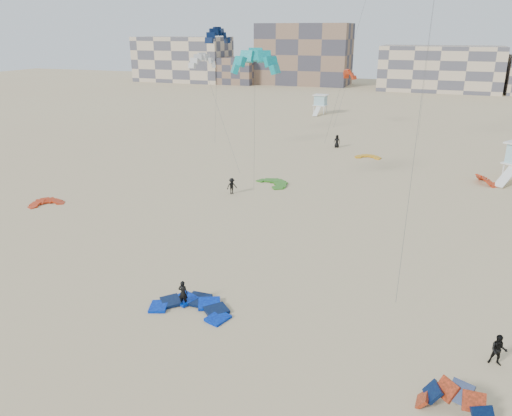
% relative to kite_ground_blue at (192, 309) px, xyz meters
% --- Properties ---
extents(ground, '(320.00, 320.00, 0.00)m').
position_rel_kite_ground_blue_xyz_m(ground, '(1.35, -1.57, 0.00)').
color(ground, tan).
rests_on(ground, ground).
extents(kite_ground_blue, '(4.63, 4.85, 0.78)m').
position_rel_kite_ground_blue_xyz_m(kite_ground_blue, '(0.00, 0.00, 0.00)').
color(kite_ground_blue, '#0039D5').
rests_on(kite_ground_blue, ground).
extents(kite_ground_orange, '(4.30, 4.30, 3.34)m').
position_rel_kite_ground_blue_xyz_m(kite_ground_orange, '(14.99, -3.95, 0.00)').
color(kite_ground_orange, red).
rests_on(kite_ground_orange, ground).
extents(kite_ground_red, '(4.34, 4.32, 1.32)m').
position_rel_kite_ground_blue_xyz_m(kite_ground_red, '(-22.25, 12.53, 0.00)').
color(kite_ground_red, '#B73C15').
rests_on(kite_ground_red, ground).
extents(kite_ground_green, '(5.49, 5.53, 0.81)m').
position_rel_kite_ground_blue_xyz_m(kite_ground_green, '(-3.59, 26.60, 0.00)').
color(kite_ground_green, '#358021').
rests_on(kite_ground_green, ground).
extents(kite_ground_red_far, '(4.05, 3.96, 2.79)m').
position_rel_kite_ground_blue_xyz_m(kite_ground_red_far, '(18.50, 35.01, 0.00)').
color(kite_ground_red_far, '#B73C15').
rests_on(kite_ground_red_far, ground).
extents(kite_ground_yellow, '(3.26, 3.41, 0.56)m').
position_rel_kite_ground_blue_xyz_m(kite_ground_yellow, '(4.49, 42.51, 0.00)').
color(kite_ground_yellow, orange).
rests_on(kite_ground_yellow, ground).
extents(kitesurfer_main, '(0.64, 0.46, 1.66)m').
position_rel_kite_ground_blue_xyz_m(kitesurfer_main, '(-0.70, 0.31, 0.83)').
color(kitesurfer_main, black).
rests_on(kitesurfer_main, ground).
extents(kitesurfer_b, '(0.84, 0.67, 1.69)m').
position_rel_kite_ground_blue_xyz_m(kitesurfer_b, '(17.01, 0.61, 0.84)').
color(kitesurfer_b, black).
rests_on(kitesurfer_b, ground).
extents(kitesurfer_c, '(1.21, 1.23, 1.70)m').
position_rel_kite_ground_blue_xyz_m(kitesurfer_c, '(-6.52, 21.88, 0.85)').
color(kitesurfer_c, black).
rests_on(kitesurfer_c, ground).
extents(kitesurfer_e, '(0.92, 0.62, 1.84)m').
position_rel_kite_ground_blue_xyz_m(kitesurfer_e, '(-0.67, 47.17, 0.92)').
color(kitesurfer_e, black).
rests_on(kitesurfer_e, ground).
extents(kite_fly_teal_a, '(5.11, 5.23, 13.84)m').
position_rel_kite_ground_blue_xyz_m(kite_fly_teal_a, '(-3.48, 20.65, 13.13)').
color(kite_fly_teal_a, '#18A69D').
rests_on(kite_fly_teal_a, ground).
extents(kite_fly_grey, '(11.36, 12.25, 12.39)m').
position_rel_kite_ground_blue_xyz_m(kite_fly_grey, '(-16.30, 36.04, 12.20)').
color(kite_fly_grey, silver).
rests_on(kite_fly_grey, ground).
extents(kite_fly_navy, '(5.17, 7.99, 15.44)m').
position_rel_kite_ground_blue_xyz_m(kite_fly_navy, '(-18.17, 45.09, 15.11)').
color(kite_fly_navy, '#061A3B').
rests_on(kite_fly_navy, ground).
extents(kite_fly_red, '(4.43, 8.34, 9.28)m').
position_rel_kite_ground_blue_xyz_m(kite_fly_red, '(-2.20, 62.94, 8.91)').
color(kite_fly_red, '#B73C15').
rests_on(kite_fly_red, ground).
extents(lifeguard_tower_far, '(2.88, 5.33, 3.85)m').
position_rel_kite_ground_blue_xyz_m(lifeguard_tower_far, '(-10.06, 76.51, 1.91)').
color(lifeguard_tower_far, white).
rests_on(lifeguard_tower_far, ground).
extents(condo_west_a, '(30.00, 15.00, 14.00)m').
position_rel_kite_ground_blue_xyz_m(condo_west_a, '(-68.65, 128.43, 7.00)').
color(condo_west_a, beige).
rests_on(condo_west_a, ground).
extents(condo_west_b, '(28.00, 14.00, 18.00)m').
position_rel_kite_ground_blue_xyz_m(condo_west_b, '(-28.65, 132.43, 9.00)').
color(condo_west_b, '#80624D').
rests_on(condo_west_b, ground).
extents(condo_mid, '(32.00, 16.00, 12.00)m').
position_rel_kite_ground_blue_xyz_m(condo_mid, '(11.35, 128.43, 6.00)').
color(condo_mid, beige).
rests_on(condo_mid, ground).
extents(condo_fill_left, '(12.00, 10.00, 8.00)m').
position_rel_kite_ground_blue_xyz_m(condo_fill_left, '(-48.65, 126.43, 4.00)').
color(condo_fill_left, '#80624D').
rests_on(condo_fill_left, ground).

